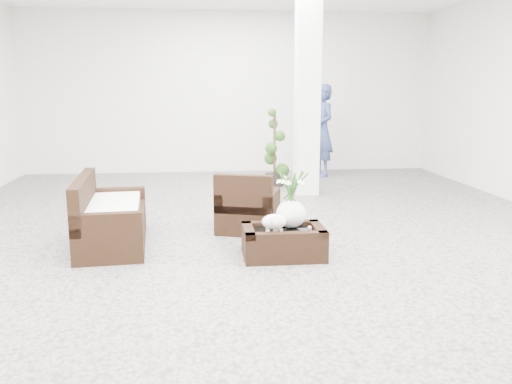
{
  "coord_description": "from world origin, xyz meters",
  "views": [
    {
      "loc": [
        -0.66,
        -6.4,
        1.88
      ],
      "look_at": [
        0.0,
        -0.1,
        0.62
      ],
      "focal_mm": 37.15,
      "sensor_mm": 36.0,
      "label": 1
    }
  ],
  "objects": [
    {
      "name": "planter_narcissus",
      "position": [
        0.34,
        -0.66,
        0.71
      ],
      "size": [
        0.44,
        0.44,
        0.8
      ],
      "primitive_type": null,
      "color": "white",
      "rests_on": "coffee_table"
    },
    {
      "name": "column",
      "position": [
        1.2,
        2.8,
        1.75
      ],
      "size": [
        0.4,
        0.4,
        3.5
      ],
      "primitive_type": "cube",
      "color": "white",
      "rests_on": "ground"
    },
    {
      "name": "coffee_table",
      "position": [
        0.24,
        -0.76,
        0.16
      ],
      "size": [
        0.9,
        0.6,
        0.31
      ],
      "primitive_type": "cube",
      "color": "black",
      "rests_on": "ground"
    },
    {
      "name": "shopper",
      "position": [
        1.9,
        4.66,
        0.97
      ],
      "size": [
        0.63,
        0.81,
        1.95
      ],
      "primitive_type": "imported",
      "rotation": [
        0.0,
        0.0,
        -1.32
      ],
      "color": "navy",
      "rests_on": "ground"
    },
    {
      "name": "topiary",
      "position": [
        0.75,
        3.64,
        0.73
      ],
      "size": [
        0.39,
        0.39,
        1.46
      ],
      "primitive_type": null,
      "color": "#264917",
      "rests_on": "ground"
    },
    {
      "name": "armchair",
      "position": [
        -0.05,
        0.4,
        0.4
      ],
      "size": [
        0.93,
        0.91,
        0.8
      ],
      "primitive_type": "cube",
      "rotation": [
        0.0,
        0.0,
        2.84
      ],
      "color": "black",
      "rests_on": "ground"
    },
    {
      "name": "loveseat",
      "position": [
        -1.74,
        -0.09,
        0.42
      ],
      "size": [
        0.88,
        1.63,
        0.84
      ],
      "primitive_type": "cube",
      "rotation": [
        0.0,
        0.0,
        1.65
      ],
      "color": "black",
      "rests_on": "ground"
    },
    {
      "name": "sheep_figurine",
      "position": [
        0.12,
        -0.86,
        0.42
      ],
      "size": [
        0.28,
        0.23,
        0.21
      ],
      "primitive_type": "ellipsoid",
      "color": "white",
      "rests_on": "coffee_table"
    },
    {
      "name": "ground",
      "position": [
        0.0,
        0.0,
        0.0
      ],
      "size": [
        11.0,
        11.0,
        0.0
      ],
      "primitive_type": "plane",
      "color": "gray",
      "rests_on": "ground"
    },
    {
      "name": "tealight",
      "position": [
        0.54,
        -0.74,
        0.33
      ],
      "size": [
        0.04,
        0.04,
        0.03
      ],
      "primitive_type": "cylinder",
      "color": "white",
      "rests_on": "coffee_table"
    }
  ]
}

